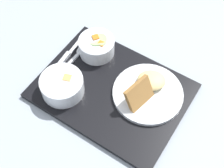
# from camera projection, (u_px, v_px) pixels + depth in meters

# --- Properties ---
(ground_plane) EXTENTS (4.00, 4.00, 0.00)m
(ground_plane) POSITION_uv_depth(u_px,v_px,m) (112.00, 92.00, 0.95)
(ground_plane) COLOR #99A3AD
(serving_tray) EXTENTS (0.46, 0.36, 0.02)m
(serving_tray) POSITION_uv_depth(u_px,v_px,m) (112.00, 91.00, 0.95)
(serving_tray) COLOR black
(serving_tray) RESTS_ON ground_plane
(bowl_salad) EXTENTS (0.12, 0.12, 0.06)m
(bowl_salad) POSITION_uv_depth(u_px,v_px,m) (97.00, 45.00, 0.99)
(bowl_salad) COLOR silver
(bowl_salad) RESTS_ON serving_tray
(bowl_soup) EXTENTS (0.13, 0.13, 0.06)m
(bowl_soup) POSITION_uv_depth(u_px,v_px,m) (62.00, 85.00, 0.91)
(bowl_soup) COLOR silver
(bowl_soup) RESTS_ON serving_tray
(plate_main) EXTENTS (0.21, 0.21, 0.08)m
(plate_main) POSITION_uv_depth(u_px,v_px,m) (148.00, 91.00, 0.92)
(plate_main) COLOR silver
(plate_main) RESTS_ON serving_tray
(knife) EXTENTS (0.01, 0.18, 0.01)m
(knife) POSITION_uv_depth(u_px,v_px,m) (65.00, 58.00, 1.00)
(knife) COLOR silver
(knife) RESTS_ON serving_tray
(spoon) EXTENTS (0.04, 0.15, 0.01)m
(spoon) POSITION_uv_depth(u_px,v_px,m) (78.00, 55.00, 1.00)
(spoon) COLOR silver
(spoon) RESTS_ON serving_tray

